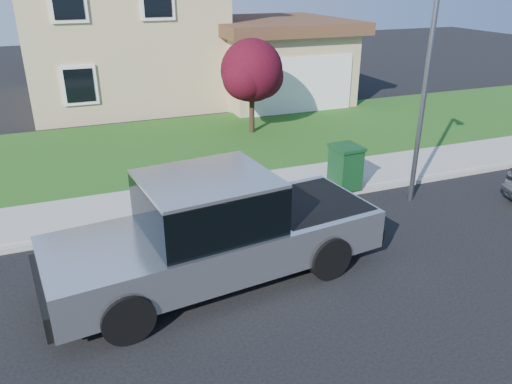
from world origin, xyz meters
TOP-DOWN VIEW (x-y plane):
  - ground at (0.00, 0.00)m, footprint 80.00×80.00m
  - curb at (1.00, 2.90)m, footprint 40.00×0.20m
  - sidewalk at (1.00, 4.00)m, footprint 40.00×2.00m
  - lawn at (1.00, 8.50)m, footprint 40.00×7.00m
  - house at (1.31, 16.38)m, footprint 14.00×11.30m
  - pickup_truck at (-0.53, 0.37)m, footprint 6.70×2.94m
  - woman at (-0.04, 1.78)m, footprint 0.61×0.46m
  - ornamental_tree at (3.54, 9.01)m, footprint 2.45×2.21m
  - trash_bin at (3.93, 3.10)m, footprint 0.75×0.86m
  - street_lamp at (5.29, 1.94)m, footprint 0.33×0.71m

SIDE VIEW (x-z plane):
  - ground at x=0.00m, z-range 0.00..0.00m
  - lawn at x=1.00m, z-range 0.00..0.10m
  - curb at x=1.00m, z-range 0.00..0.12m
  - sidewalk at x=1.00m, z-range 0.00..0.15m
  - trash_bin at x=3.93m, z-range 0.16..1.33m
  - woman at x=-0.04m, z-range -0.04..1.60m
  - pickup_truck at x=-0.53m, z-range -0.07..2.06m
  - ornamental_tree at x=3.54m, z-range 0.57..3.93m
  - street_lamp at x=5.29m, z-range 0.38..5.78m
  - house at x=1.31m, z-range -0.26..6.59m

